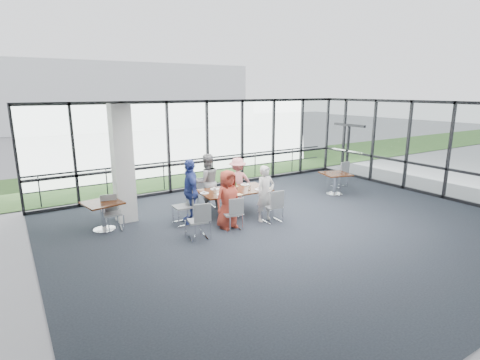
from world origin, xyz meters
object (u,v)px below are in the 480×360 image
chair_main_fr (232,190)px  chair_spare_r (340,174)px  chair_main_nr (272,206)px  main_table (234,194)px  diner_end (190,191)px  chair_main_end (183,207)px  side_table_left (103,206)px  chair_main_nl (232,214)px  chair_main_fl (207,194)px  side_table_right (335,176)px  chair_spare_la (198,221)px  chair_spare_lb (113,214)px  structural_column (123,164)px  diner_near_left (228,199)px  diner_far_left (207,182)px  diner_near_right (266,194)px  diner_far_right (238,181)px

chair_main_fr → chair_spare_r: (4.44, -0.41, 0.05)m
chair_main_nr → main_table: bearing=122.8°
diner_end → chair_main_nr: diner_end is taller
chair_main_end → side_table_left: bearing=-108.2°
chair_main_nl → chair_main_fl: size_ratio=0.96×
main_table → chair_main_fr: 1.21m
side_table_right → chair_spare_la: 5.88m
chair_spare_la → chair_spare_lb: chair_spare_la is taller
chair_spare_lb → chair_spare_r: bearing=-171.4°
chair_main_nr → chair_main_end: chair_main_end is taller
chair_main_fl → chair_spare_la: size_ratio=0.98×
structural_column → diner_near_left: bearing=-43.9°
chair_main_nl → chair_main_fr: size_ratio=0.98×
structural_column → main_table: size_ratio=1.53×
diner_far_left → chair_spare_r: diner_far_left is taller
chair_spare_la → chair_main_fl: bearing=69.4°
chair_main_end → diner_end: bearing=92.6°
diner_near_right → chair_main_end: 2.27m
diner_far_left → main_table: bearing=121.4°
structural_column → chair_main_nr: structural_column is taller
diner_near_left → chair_main_nl: (0.02, -0.15, -0.35)m
main_table → diner_near_left: 1.06m
side_table_left → diner_near_left: bearing=-29.0°
diner_near_left → chair_main_nl: 0.38m
diner_far_right → chair_main_end: diner_far_right is taller
chair_spare_la → diner_far_left: bearing=68.8°
diner_end → chair_main_end: bearing=-74.5°
chair_main_fr → main_table: bearing=75.0°
chair_main_fl → diner_near_left: bearing=85.9°
diner_end → chair_main_fr: 2.16m
structural_column → chair_spare_r: size_ratio=3.31×
diner_near_left → chair_spare_lb: 2.98m
diner_near_right → chair_spare_la: (-2.15, -0.17, -0.33)m
diner_near_left → chair_main_fl: diner_near_left is taller
side_table_left → diner_far_left: size_ratio=0.60×
chair_main_nr → chair_spare_lb: chair_main_nr is taller
diner_near_right → chair_spare_r: bearing=18.3°
side_table_right → chair_spare_lb: 7.40m
diner_far_left → chair_main_end: diner_far_left is taller
diner_near_left → chair_main_fl: (0.34, 1.86, -0.33)m
chair_spare_la → chair_spare_r: 6.90m
diner_near_right → chair_spare_la: diner_near_right is taller
side_table_right → chair_main_fr: size_ratio=1.27×
main_table → diner_far_right: bearing=57.2°
chair_main_nl → chair_main_nr: chair_main_nr is taller
chair_main_fl → chair_spare_la: 2.50m
structural_column → main_table: bearing=-23.6°
main_table → chair_main_nl: size_ratio=2.48×
diner_end → chair_main_nl: 1.33m
structural_column → diner_near_left: (2.09, -2.01, -0.83)m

